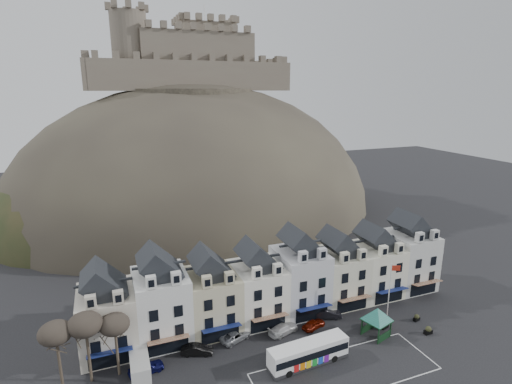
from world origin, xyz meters
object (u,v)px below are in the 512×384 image
bus (308,352)px  red_buoy (383,321)px  white_van (140,366)px  car_black (197,350)px  bus_shelter (377,314)px  car_maroon (314,324)px  car_navy (146,368)px  car_white (283,329)px  car_silver (236,336)px  car_charcoal (327,313)px  flagpole (390,289)px

bus → red_buoy: bus is taller
white_van → car_black: (7.05, 1.23, -0.48)m
bus_shelter → red_buoy: (2.18, 1.30, -2.30)m
bus → white_van: bus is taller
bus → car_maroon: bearing=51.9°
bus → car_maroon: bus is taller
white_van → car_navy: (0.69, 0.07, -0.44)m
white_van → car_black: size_ratio=1.25×
bus_shelter → red_buoy: size_ratio=3.47×
car_navy → bus: bearing=-118.1°
car_white → car_maroon: car_white is taller
car_white → car_maroon: 4.47m
car_silver → car_charcoal: car_charcoal is taller
bus_shelter → car_charcoal: bus_shelter is taller
car_navy → car_silver: bearing=-91.0°
red_buoy → car_charcoal: 7.75m
flagpole → white_van: flagpole is taller
red_buoy → white_van: (-32.70, 2.39, 0.21)m
flagpole → car_charcoal: flagpole is taller
car_silver → car_black: bearing=80.6°
car_maroon → car_white: bearing=66.3°
bus_shelter → car_black: 24.12m
bus → car_silver: bearing=127.5°
bus_shelter → car_navy: bus_shelter is taller
car_navy → car_white: 18.45m
flagpole → car_silver: (-21.75, 3.79, -4.54)m
flagpole → car_navy: bearing=177.3°
red_buoy → flagpole: (1.56, 0.90, 4.23)m
flagpole → car_navy: (-33.57, 1.56, -4.45)m
red_buoy → car_maroon: bearing=160.3°
white_van → car_charcoal: bearing=6.5°
bus_shelter → car_charcoal: size_ratio=1.51×
red_buoy → car_navy: bearing=175.6°
bus → red_buoy: (13.47, 3.00, -0.68)m
car_black → bus_shelter: bearing=-81.5°
white_van → car_silver: white_van is taller
bus → car_black: bus is taller
car_black → car_charcoal: car_charcoal is taller
car_navy → car_black: 6.46m
white_van → car_black: white_van is taller
bus → bus_shelter: bearing=4.9°
car_maroon → car_charcoal: size_ratio=0.88×
car_silver → car_maroon: bearing=-117.8°
flagpole → car_charcoal: (-7.57, 3.99, -4.47)m
bus → car_navy: size_ratio=2.52×
white_van → car_maroon: size_ratio=1.38×
car_black → car_silver: (5.45, 1.07, -0.05)m
red_buoy → flagpole: 4.60m
flagpole → car_maroon: bearing=167.5°
car_charcoal → bus_shelter: bearing=-127.7°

